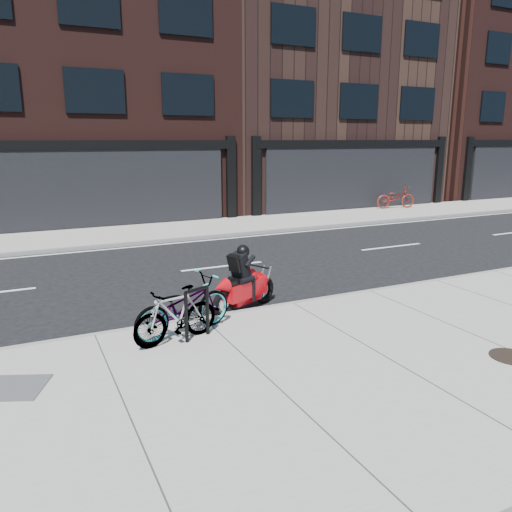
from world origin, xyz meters
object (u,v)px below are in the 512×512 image
motorcycle (247,283)px  bicycle_far (396,197)px  bike_rack (197,309)px  bicycle_rear (176,315)px  manhole_cover (511,357)px  bicycle_front (183,306)px  utility_grate (16,387)px

motorcycle → bicycle_far: size_ratio=0.87×
bike_rack → bicycle_rear: (-0.37, 0.02, -0.06)m
manhole_cover → bicycle_front: bearing=144.0°
bicycle_rear → motorcycle: (1.91, 1.31, -0.03)m
bike_rack → bicycle_far: bicycle_far is taller
bike_rack → utility_grate: bike_rack is taller
bicycle_front → bike_rack: bearing=-168.9°
bike_rack → bicycle_front: (-0.15, 0.29, -0.02)m
bike_rack → bicycle_far: bearing=38.9°
bicycle_far → utility_grate: bearing=136.3°
manhole_cover → utility_grate: 7.39m
bike_rack → bicycle_far: 18.38m
bicycle_front → bicycle_rear: bearing=124.5°
bicycle_rear → utility_grate: 2.59m
bicycle_far → bicycle_rear: bearing=139.1°
bicycle_front → motorcycle: motorcycle is taller
bike_rack → utility_grate: bearing=-167.9°
bicycle_far → motorcycle: bearing=139.6°
bicycle_far → manhole_cover: 17.62m
bike_rack → manhole_cover: bearing=-34.4°
bike_rack → bicycle_far: (14.31, 11.54, 0.00)m
bicycle_far → utility_grate: (-17.15, -12.15, -0.52)m
motorcycle → manhole_cover: (2.64, -4.20, -0.43)m
bicycle_front → bicycle_far: bicycle_far is taller
bicycle_rear → bicycle_far: (14.68, 11.52, 0.06)m
bike_rack → bicycle_rear: bearing=177.1°
bicycle_rear → bicycle_far: size_ratio=0.77×
bicycle_far → manhole_cover: bicycle_far is taller
bicycle_front → motorcycle: size_ratio=1.10×
bicycle_rear → utility_grate: (-2.47, -0.63, -0.46)m
bicycle_front → motorcycle: (1.70, 1.04, -0.07)m
motorcycle → bicycle_far: (12.77, 10.21, 0.09)m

